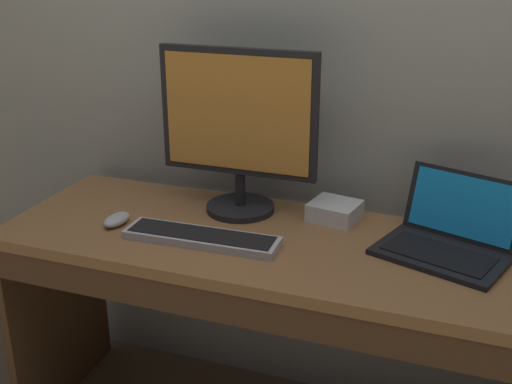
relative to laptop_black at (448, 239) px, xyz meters
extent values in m
cube|color=olive|center=(-0.47, -0.08, -0.06)|extent=(1.69, 0.58, 0.03)
cube|color=#4E351E|center=(-1.30, -0.08, -0.44)|extent=(0.03, 0.54, 0.73)
cube|color=#4E351E|center=(-0.47, -0.36, -0.12)|extent=(1.63, 0.02, 0.09)
cube|color=black|center=(-0.01, -0.04, -0.03)|extent=(0.40, 0.32, 0.02)
cube|color=black|center=(-0.02, -0.05, -0.02)|extent=(0.32, 0.23, 0.00)
cube|color=black|center=(0.03, 0.09, 0.07)|extent=(0.34, 0.16, 0.19)
cube|color=#198CD8|center=(0.03, 0.08, 0.07)|extent=(0.30, 0.14, 0.17)
cylinder|color=black|center=(-0.66, 0.08, -0.03)|extent=(0.22, 0.22, 0.02)
cylinder|color=black|center=(-0.66, 0.08, 0.04)|extent=(0.03, 0.03, 0.11)
cube|color=black|center=(-0.66, 0.07, 0.29)|extent=(0.51, 0.02, 0.39)
cube|color=#C67F2D|center=(-0.66, 0.06, 0.29)|extent=(0.47, 0.00, 0.35)
cube|color=#BCBCC1|center=(-0.68, -0.17, -0.03)|extent=(0.47, 0.13, 0.02)
cube|color=black|center=(-0.68, -0.17, -0.02)|extent=(0.44, 0.11, 0.00)
ellipsoid|color=#B7B7BC|center=(-0.98, -0.15, -0.03)|extent=(0.07, 0.11, 0.03)
cube|color=silver|center=(-0.35, 0.12, -0.01)|extent=(0.17, 0.16, 0.06)
camera|label=1|loc=(0.04, -1.70, 0.77)|focal=44.58mm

